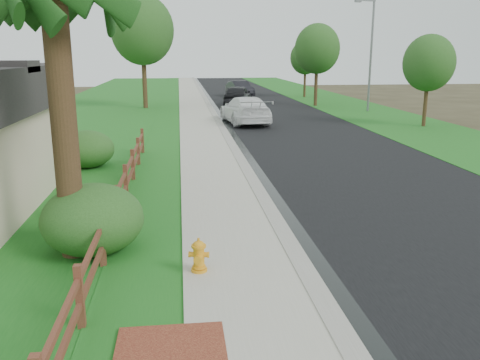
{
  "coord_description": "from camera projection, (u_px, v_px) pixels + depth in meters",
  "views": [
    {
      "loc": [
        -1.97,
        -7.05,
        4.26
      ],
      "look_at": [
        -0.54,
        5.04,
        1.19
      ],
      "focal_mm": 38.0,
      "sensor_mm": 36.0,
      "label": 1
    }
  ],
  "objects": [
    {
      "name": "curb",
      "position": [
        209.0,
        105.0,
        41.78
      ],
      "size": [
        0.4,
        90.0,
        0.12
      ],
      "primitive_type": "cube",
      "color": "gray",
      "rests_on": "ground"
    },
    {
      "name": "dark_car_far",
      "position": [
        240.0,
        89.0,
        49.71
      ],
      "size": [
        2.52,
        4.8,
        1.5
      ],
      "primitive_type": "imported",
      "rotation": [
        0.0,
        0.0,
        0.21
      ],
      "color": "black",
      "rests_on": "road"
    },
    {
      "name": "shrub_d",
      "position": [
        86.0,
        149.0,
        19.1
      ],
      "size": [
        2.13,
        2.13,
        1.42
      ],
      "primitive_type": "ellipsoid",
      "rotation": [
        0.0,
        0.0,
        0.02
      ],
      "color": "#1F4619",
      "rests_on": "ground"
    },
    {
      "name": "verge_far",
      "position": [
        339.0,
        104.0,
        43.06
      ],
      "size": [
        6.0,
        90.0,
        0.04
      ],
      "primitive_type": "cube",
      "color": "#1B5E1B",
      "rests_on": "ground"
    },
    {
      "name": "lawn_near",
      "position": [
        104.0,
        106.0,
        40.84
      ],
      "size": [
        9.0,
        90.0,
        0.04
      ],
      "primitive_type": "cube",
      "color": "#1B5E1B",
      "rests_on": "ground"
    },
    {
      "name": "sidewalk",
      "position": [
        193.0,
        105.0,
        41.64
      ],
      "size": [
        2.2,
        90.0,
        0.1
      ],
      "primitive_type": "cube",
      "color": "#A5A290",
      "rests_on": "ground"
    },
    {
      "name": "streetlight",
      "position": [
        370.0,
        49.0,
        36.19
      ],
      "size": [
        1.74,
        0.84,
        7.92
      ],
      "color": "slate",
      "rests_on": "ground"
    },
    {
      "name": "road",
      "position": [
        259.0,
        105.0,
        42.28
      ],
      "size": [
        8.0,
        90.0,
        0.02
      ],
      "primitive_type": "cube",
      "color": "black",
      "rests_on": "ground"
    },
    {
      "name": "dark_car_mid",
      "position": [
        237.0,
        95.0,
        41.2
      ],
      "size": [
        2.96,
        5.17,
        1.66
      ],
      "primitive_type": "imported",
      "rotation": [
        0.0,
        0.0,
        2.92
      ],
      "color": "black",
      "rests_on": "road"
    },
    {
      "name": "tree_far_right",
      "position": [
        305.0,
        58.0,
        48.35
      ],
      "size": [
        2.9,
        2.9,
        5.35
      ],
      "color": "#332715",
      "rests_on": "ground"
    },
    {
      "name": "boulder",
      "position": [
        74.0,
        206.0,
        13.19
      ],
      "size": [
        1.37,
        1.22,
        0.75
      ],
      "primitive_type": "ellipsoid",
      "rotation": [
        0.0,
        0.0,
        -0.4
      ],
      "color": "brown",
      "rests_on": "ground"
    },
    {
      "name": "ranch_fence",
      "position": [
        121.0,
        192.0,
        13.65
      ],
      "size": [
        0.12,
        16.92,
        1.1
      ],
      "color": "#51271B",
      "rests_on": "ground"
    },
    {
      "name": "fire_hydrant",
      "position": [
        199.0,
        256.0,
        9.86
      ],
      "size": [
        0.45,
        0.36,
        0.68
      ],
      "color": "gold",
      "rests_on": "sidewalk"
    },
    {
      "name": "tree_mid_right",
      "position": [
        317.0,
        49.0,
        40.2
      ],
      "size": [
        3.58,
        3.58,
        6.49
      ],
      "color": "#332715",
      "rests_on": "ground"
    },
    {
      "name": "white_suv",
      "position": [
        245.0,
        110.0,
        30.98
      ],
      "size": [
        2.9,
        5.84,
        1.63
      ],
      "primitive_type": "imported",
      "rotation": [
        0.0,
        0.0,
        3.25
      ],
      "color": "white",
      "rests_on": "road"
    },
    {
      "name": "shrub_b",
      "position": [
        93.0,
        219.0,
        10.92
      ],
      "size": [
        2.36,
        2.36,
        1.53
      ],
      "primitive_type": "ellipsoid",
      "rotation": [
        0.0,
        0.0,
        -0.08
      ],
      "color": "#1F4619",
      "rests_on": "ground"
    },
    {
      "name": "grass_strip",
      "position": [
        169.0,
        105.0,
        41.43
      ],
      "size": [
        1.6,
        90.0,
        0.06
      ],
      "primitive_type": "cube",
      "color": "#1B5E1B",
      "rests_on": "ground"
    },
    {
      "name": "wet_gutter",
      "position": [
        213.0,
        105.0,
        41.83
      ],
      "size": [
        0.5,
        90.0,
        0.0
      ],
      "primitive_type": "cube",
      "color": "black",
      "rests_on": "road"
    },
    {
      "name": "tree_mid_left",
      "position": [
        142.0,
        30.0,
        38.14
      ],
      "size": [
        4.75,
        4.75,
        8.48
      ],
      "color": "#332715",
      "rests_on": "ground"
    },
    {
      "name": "ground",
      "position": [
        311.0,
        329.0,
        8.05
      ],
      "size": [
        120.0,
        120.0,
        0.0
      ],
      "primitive_type": "plane",
      "color": "#332D1C"
    },
    {
      "name": "tree_near_right",
      "position": [
        429.0,
        63.0,
        28.95
      ],
      "size": [
        2.93,
        2.93,
        5.27
      ],
      "color": "#332715",
      "rests_on": "ground"
    }
  ]
}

